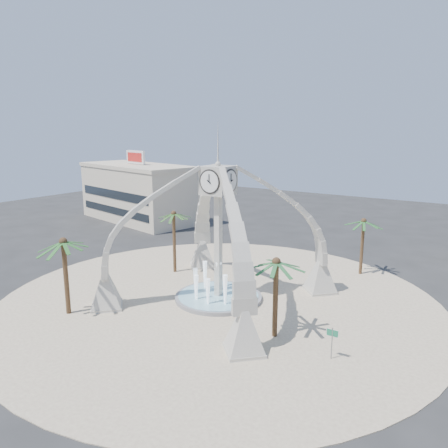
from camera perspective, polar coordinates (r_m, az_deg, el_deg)
The scene contains 10 objects.
ground at distance 40.95m, azimuth -0.73°, elevation -9.82°, with size 140.00×140.00×0.00m, color #282828.
plaza at distance 40.93m, azimuth -0.73°, elevation -9.78°, with size 40.00×40.00×0.06m, color beige.
clock_tower at distance 38.97m, azimuth -0.76°, elevation -0.94°, with size 17.94×17.94×16.30m.
fountain at distance 40.84m, azimuth -0.74°, elevation -9.44°, with size 8.00×8.00×3.62m.
building_nw at distance 76.23m, azimuth -11.27°, elevation 4.08°, with size 23.75×13.73×11.90m.
palm_east at distance 32.25m, azimuth 6.86°, elevation -5.07°, with size 4.63×4.63×6.71m.
palm_west at distance 47.01m, azimuth -6.60°, elevation 1.24°, with size 4.88×4.88×7.29m.
palm_north at distance 48.46m, azimuth 17.79°, elevation 0.27°, with size 4.05×4.05×6.60m.
palm_south at distance 38.29m, azimuth -20.26°, elevation -2.30°, with size 5.04×5.04×7.16m.
street_sign at distance 31.33m, azimuth 13.95°, elevation -14.12°, with size 0.86×0.07×2.33m.
Camera 1 is at (21.54, -31.23, 15.41)m, focal length 35.00 mm.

